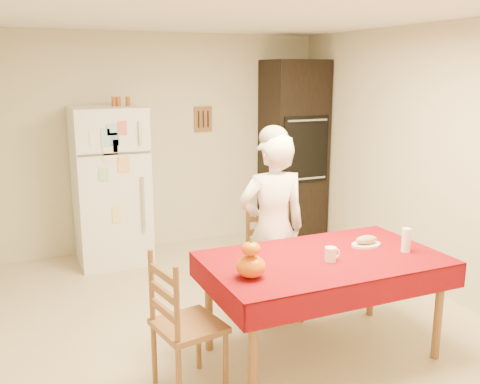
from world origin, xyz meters
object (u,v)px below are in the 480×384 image
refrigerator (111,186)px  dining_table (323,266)px  pumpkin_lower (251,267)px  oven_cabinet (293,150)px  chair_left (180,320)px  seated_woman (272,230)px  wine_glass (406,240)px  bread_plate (366,245)px  chair_far (272,258)px  coffee_mug (330,254)px

refrigerator → dining_table: bearing=-68.9°
refrigerator → pumpkin_lower: 2.82m
oven_cabinet → dining_table: 3.01m
refrigerator → oven_cabinet: (2.28, 0.05, 0.25)m
chair_left → dining_table: bearing=-97.7°
oven_cabinet → seated_woman: (-1.34, -2.06, -0.30)m
wine_glass → pumpkin_lower: bearing=-179.8°
pumpkin_lower → bread_plate: size_ratio=0.81×
oven_cabinet → chair_far: (-1.28, -1.95, -0.59)m
coffee_mug → oven_cabinet: bearing=65.8°
dining_table → chair_far: chair_far is taller
dining_table → wine_glass: size_ratio=9.66×
refrigerator → oven_cabinet: 2.29m
coffee_mug → wine_glass: size_ratio=0.57×
refrigerator → dining_table: refrigerator is taller
wine_glass → oven_cabinet: bearing=77.5°
chair_left → wine_glass: chair_left is taller
seated_woman → pumpkin_lower: 0.96m
wine_glass → seated_woman: bearing=132.0°
seated_woman → wine_glass: (0.71, -0.78, 0.05)m
chair_far → seated_woman: 0.31m
pumpkin_lower → bread_plate: (1.07, 0.23, -0.06)m
wine_glass → bread_plate: (-0.19, 0.22, -0.08)m
seated_woman → dining_table: bearing=103.7°
dining_table → coffee_mug: 0.15m
dining_table → chair_far: 0.78m
bread_plate → seated_woman: bearing=132.6°
coffee_mug → wine_glass: bearing=-4.3°
oven_cabinet → seated_woman: bearing=-123.0°
oven_cabinet → wine_glass: 2.92m
coffee_mug → pumpkin_lower: pumpkin_lower is taller
seated_woman → bread_plate: 0.76m
chair_far → chair_left: size_ratio=1.00×
chair_far → seated_woman: (-0.06, -0.11, 0.29)m
oven_cabinet → wine_glass: bearing=-102.5°
pumpkin_lower → wine_glass: 1.26m
chair_left → wine_glass: (1.72, -0.09, 0.34)m
oven_cabinet → seated_woman: 2.47m
refrigerator → bread_plate: refrigerator is taller
chair_left → pumpkin_lower: 0.57m
oven_cabinet → wine_glass: size_ratio=12.50×
refrigerator → wine_glass: 3.24m
coffee_mug → chair_far: bearing=91.7°
oven_cabinet → pumpkin_lower: size_ratio=11.29×
refrigerator → bread_plate: size_ratio=7.08×
dining_table → chair_left: chair_left is taller
chair_far → chair_left: 1.34m
oven_cabinet → bread_plate: (-0.82, -2.62, -0.33)m
chair_far → wine_glass: size_ratio=5.40×
pumpkin_lower → wine_glass: size_ratio=1.11×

